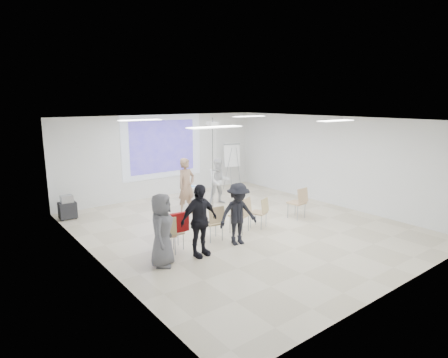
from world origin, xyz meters
TOP-DOWN VIEW (x-y plane):
  - floor at (0.00, 0.00)m, footprint 8.00×9.00m
  - ceiling at (0.00, 0.00)m, footprint 8.00×9.00m
  - wall_back at (0.00, 4.55)m, footprint 8.00×0.10m
  - wall_left at (-4.05, 0.00)m, footprint 0.10×9.00m
  - wall_right at (4.05, 0.00)m, footprint 0.10×9.00m
  - projection_halo at (0.00, 4.49)m, footprint 3.20×0.01m
  - projection_image at (0.00, 4.47)m, footprint 2.60×0.01m
  - pedestal_table at (0.14, 2.57)m, footprint 0.69×0.69m
  - player_left at (-0.54, 2.02)m, footprint 0.81×0.63m
  - player_right at (0.98, 2.35)m, footprint 1.02×0.93m
  - controller_left at (-0.36, 2.27)m, footprint 0.06×0.12m
  - controller_right at (0.80, 2.60)m, footprint 0.08×0.13m
  - chair_far_left at (-2.60, -0.43)m, footprint 0.58×0.60m
  - chair_left_mid at (-2.30, -0.31)m, footprint 0.43×0.45m
  - chair_left_inner at (-1.22, -0.40)m, footprint 0.48×0.51m
  - chair_center at (-0.28, -0.37)m, footprint 0.61×0.63m
  - chair_right_inner at (0.39, -0.39)m, footprint 0.54×0.55m
  - chair_right_far at (1.86, -0.47)m, footprint 0.48×0.51m
  - red_jacket at (-2.29, -0.46)m, footprint 0.49×0.16m
  - laptop at (-1.21, -0.30)m, footprint 0.36×0.28m
  - audience_left at (-2.04, -0.94)m, footprint 1.17×0.75m
  - audience_mid at (-0.89, -0.93)m, footprint 1.23×0.82m
  - audience_outer at (-2.96, -0.88)m, footprint 1.01×1.04m
  - flipchart_easel at (2.75, 3.87)m, footprint 0.76×0.60m
  - av_cart at (-3.67, 3.76)m, footprint 0.49×0.40m
  - ceiling_projector at (0.10, 1.49)m, footprint 0.30×0.25m
  - fluor_panel_nw at (-2.00, 2.00)m, footprint 1.20×0.30m
  - fluor_panel_ne at (2.00, 2.00)m, footprint 1.20×0.30m
  - fluor_panel_sw at (-2.00, -1.50)m, footprint 1.20×0.30m
  - fluor_panel_se at (2.00, -1.50)m, footprint 1.20×0.30m

SIDE VIEW (x-z plane):
  - floor at x=0.00m, z-range -0.10..0.00m
  - av_cart at x=-3.67m, z-range -0.03..0.69m
  - pedestal_table at x=0.14m, z-range 0.04..0.73m
  - chair_left_mid at x=-2.30m, z-range 0.07..0.90m
  - laptop at x=-1.21m, z-range 0.48..0.51m
  - chair_right_inner at x=0.39m, z-range 0.08..0.94m
  - chair_left_inner at x=-1.22m, z-range 0.08..1.00m
  - chair_far_left at x=-2.60m, z-range 0.08..1.01m
  - chair_right_far at x=1.86m, z-range 0.09..1.05m
  - chair_center at x=-0.28m, z-range 0.09..1.06m
  - red_jacket at x=-2.29m, z-range 0.49..0.95m
  - player_right at x=0.98m, z-range 0.00..1.74m
  - audience_mid at x=-0.89m, z-range 0.00..1.76m
  - audience_outer at x=-2.96m, z-range 0.00..1.79m
  - audience_left at x=-2.04m, z-range 0.00..1.93m
  - player_left at x=-0.54m, z-range 0.00..2.01m
  - controller_right at x=0.80m, z-range 1.15..1.19m
  - controller_left at x=-0.36m, z-range 1.30..1.34m
  - flipchart_easel at x=2.75m, z-range 0.43..2.26m
  - wall_back at x=0.00m, z-range 0.00..3.00m
  - wall_left at x=-4.05m, z-range 0.00..3.00m
  - wall_right at x=4.05m, z-range 0.00..3.00m
  - projection_halo at x=0.00m, z-range 0.70..3.00m
  - projection_image at x=0.00m, z-range 0.90..2.80m
  - ceiling_projector at x=0.10m, z-range 1.19..4.19m
  - fluor_panel_nw at x=-2.00m, z-range 2.96..2.98m
  - fluor_panel_ne at x=2.00m, z-range 2.96..2.98m
  - fluor_panel_sw at x=-2.00m, z-range 2.96..2.98m
  - fluor_panel_se at x=2.00m, z-range 2.96..2.98m
  - ceiling at x=0.00m, z-range 3.00..3.10m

